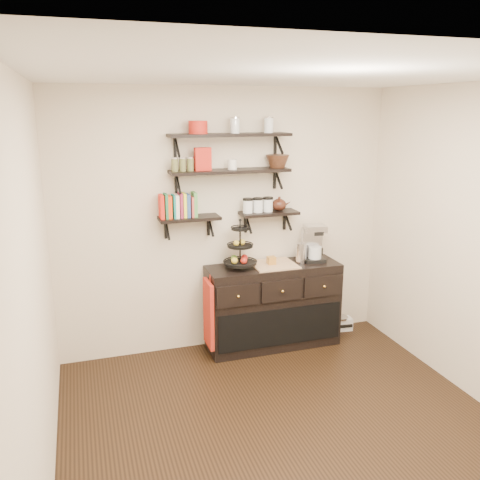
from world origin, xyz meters
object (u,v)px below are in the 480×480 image
at_px(coffee_maker, 313,244).
at_px(radio, 340,323).
at_px(fruit_stand, 240,252).
at_px(sideboard, 273,305).

distance_m(coffee_maker, radio, 1.09).
bearing_deg(fruit_stand, sideboard, -0.55).
bearing_deg(fruit_stand, radio, 5.01).
relative_size(sideboard, radio, 4.92).
relative_size(coffee_maker, radio, 1.40).
distance_m(fruit_stand, coffee_maker, 0.83).
bearing_deg(coffee_maker, sideboard, -168.19).
distance_m(sideboard, fruit_stand, 0.72).
bearing_deg(radio, fruit_stand, -168.77).
distance_m(sideboard, coffee_maker, 0.79).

